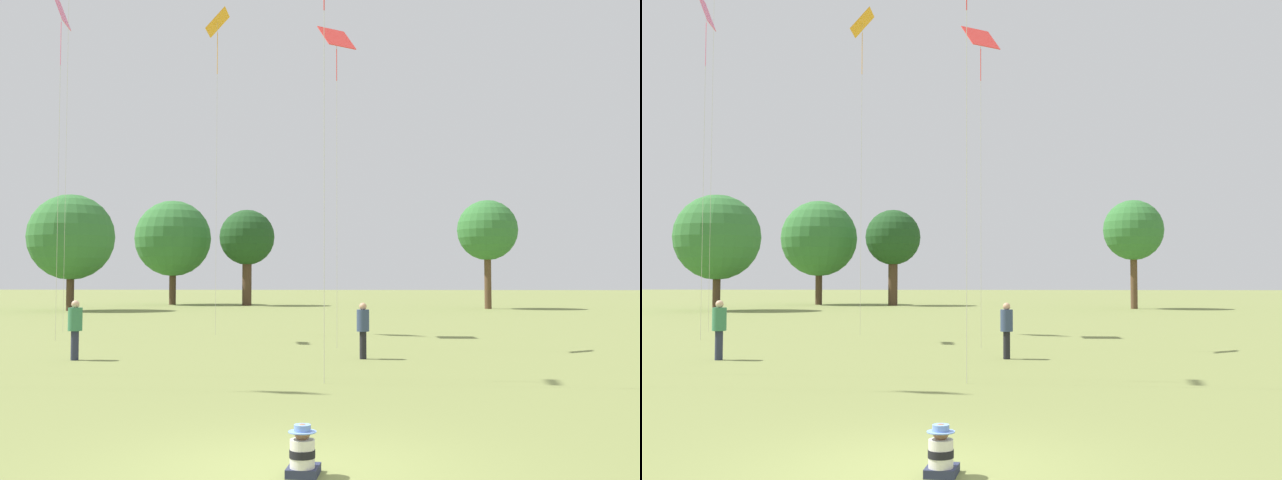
{
  "view_description": "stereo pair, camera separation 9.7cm",
  "coord_description": "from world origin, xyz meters",
  "views": [
    {
      "loc": [
        0.93,
        -8.64,
        2.2
      ],
      "look_at": [
        0.07,
        5.5,
        2.95
      ],
      "focal_mm": 42.0,
      "sensor_mm": 36.0,
      "label": 1
    },
    {
      "loc": [
        1.03,
        -8.63,
        2.2
      ],
      "look_at": [
        0.07,
        5.5,
        2.95
      ],
      "focal_mm": 42.0,
      "sensor_mm": 36.0,
      "label": 2
    }
  ],
  "objects": [
    {
      "name": "distant_tree_2",
      "position": [
        -19.86,
        42.89,
        5.19
      ],
      "size": [
        6.05,
        6.05,
        8.23
      ],
      "color": "#473323",
      "rests_on": "ground"
    },
    {
      "name": "ground_plane",
      "position": [
        0.0,
        0.0,
        0.0
      ],
      "size": [
        300.0,
        300.0,
        0.0
      ],
      "primitive_type": "plane",
      "color": "olive"
    },
    {
      "name": "kite_8",
      "position": [
        -5.02,
        20.76,
        12.24
      ],
      "size": [
        0.83,
        1.2,
        13.03
      ],
      "rotation": [
        0.0,
        0.0,
        3.96
      ],
      "color": "orange",
      "rests_on": "ground"
    },
    {
      "name": "distant_tree_0",
      "position": [
        -15.98,
        56.0,
        5.8
      ],
      "size": [
        6.64,
        6.64,
        9.13
      ],
      "color": "#473323",
      "rests_on": "ground"
    },
    {
      "name": "distant_tree_3",
      "position": [
        -9.12,
        54.14,
        5.69
      ],
      "size": [
        4.68,
        4.68,
        8.12
      ],
      "color": "#473323",
      "rests_on": "ground"
    },
    {
      "name": "distant_tree_1",
      "position": [
        10.11,
        48.4,
        5.89
      ],
      "size": [
        4.55,
        4.55,
        8.21
      ],
      "color": "brown",
      "rests_on": "ground"
    },
    {
      "name": "kite_7",
      "position": [
        0.01,
        15.28,
        9.79
      ],
      "size": [
        1.28,
        1.21,
        10.46
      ],
      "rotation": [
        0.0,
        0.0,
        6.13
      ],
      "color": "red",
      "rests_on": "ground"
    },
    {
      "name": "seated_toddler",
      "position": [
        0.22,
        -0.19,
        0.25
      ],
      "size": [
        0.38,
        0.47,
        0.59
      ],
      "rotation": [
        0.0,
        0.0,
        -0.07
      ],
      "color": "#282D47",
      "rests_on": "ground"
    },
    {
      "name": "person_standing_0",
      "position": [
        0.85,
        12.22,
        0.92
      ],
      "size": [
        0.49,
        0.49,
        1.56
      ],
      "rotation": [
        0.0,
        0.0,
        3.84
      ],
      "color": "black",
      "rests_on": "ground"
    },
    {
      "name": "person_standing_1",
      "position": [
        -7.01,
        11.44,
        0.96
      ],
      "size": [
        0.4,
        0.4,
        1.63
      ],
      "rotation": [
        0.0,
        0.0,
        3.2
      ],
      "color": "#282D42",
      "rests_on": "ground"
    },
    {
      "name": "kite_2",
      "position": [
        -10.26,
        17.81,
        11.77
      ],
      "size": [
        0.61,
        1.23,
        12.65
      ],
      "rotation": [
        0.0,
        0.0,
        0.93
      ],
      "color": "pink",
      "rests_on": "ground"
    }
  ]
}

